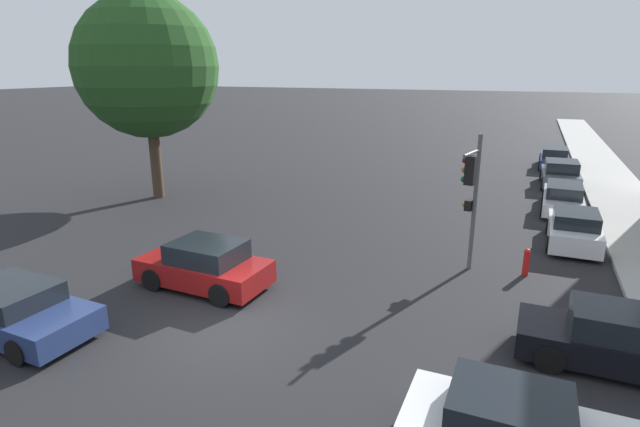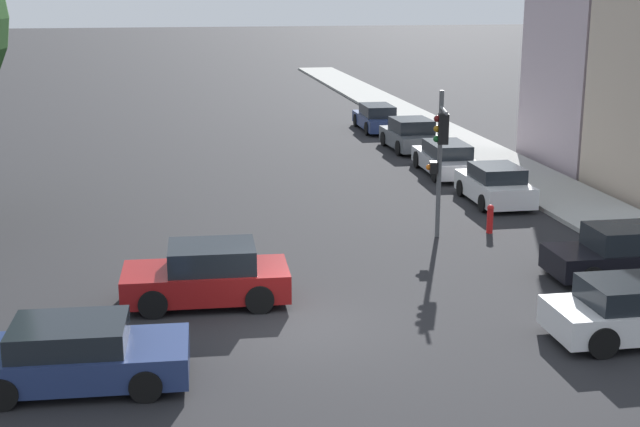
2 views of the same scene
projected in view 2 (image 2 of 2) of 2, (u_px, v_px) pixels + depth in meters
ground_plane at (297, 328)px, 20.38m from camera, size 300.00×300.00×0.00m
sidewalk_strip at (401, 113)px, 53.90m from camera, size 3.17×60.00×0.15m
traffic_signal at (440, 147)px, 26.69m from camera, size 0.50×1.65×4.55m
crossing_car_0 at (208, 275)px, 21.84m from camera, size 4.12×2.16×1.48m
crossing_car_1 at (634, 311)px, 19.58m from camera, size 3.82×1.94×1.36m
crossing_car_2 at (77, 355)px, 17.35m from camera, size 4.31×2.21×1.30m
crossing_car_3 at (623, 254)px, 23.71m from camera, size 3.92×1.87×1.42m
parked_car_0 at (495, 185)px, 31.86m from camera, size 1.90×3.86×1.39m
parked_car_1 at (446, 159)px, 36.69m from camera, size 1.93×4.69×1.36m
parked_car_2 at (410, 135)px, 42.04m from camera, size 2.10×4.16×1.51m
parked_car_3 at (377, 118)px, 47.72m from camera, size 1.89×4.74×1.40m
fire_hydrant at (490, 218)px, 28.05m from camera, size 0.22×0.22×0.92m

